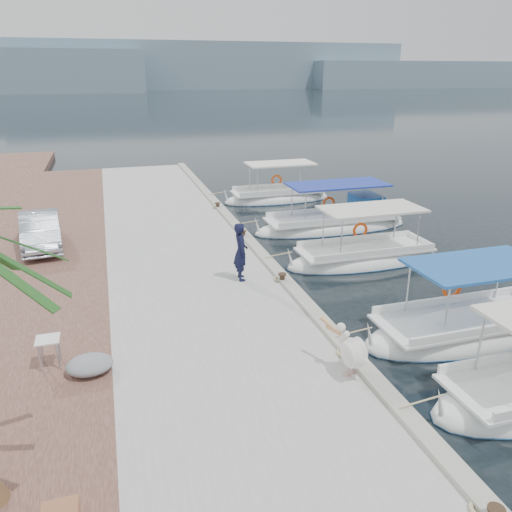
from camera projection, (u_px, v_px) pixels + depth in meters
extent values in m
plane|color=black|center=(308.00, 314.00, 15.77)|extent=(400.00, 400.00, 0.00)
cube|color=#A5A59F|center=(188.00, 262.00, 19.37)|extent=(6.00, 40.00, 0.50)
cube|color=#A29E90|center=(256.00, 247.00, 20.00)|extent=(0.44, 40.00, 0.12)
cube|color=brown|center=(50.00, 276.00, 18.02)|extent=(4.00, 40.00, 0.50)
cube|color=gray|center=(208.00, 66.00, 211.90)|extent=(160.00, 40.00, 18.00)
cube|color=gray|center=(425.00, 75.00, 231.03)|extent=(120.00, 40.00, 11.00)
ellipsoid|color=white|center=(463.00, 334.00, 14.44)|extent=(6.36, 2.34, 1.30)
ellipsoid|color=#154D92|center=(463.00, 335.00, 14.45)|extent=(6.39, 2.39, 0.22)
cube|color=white|center=(466.00, 319.00, 14.27)|extent=(5.22, 2.01, 0.08)
cube|color=#2159A5|center=(480.00, 265.00, 13.74)|extent=(3.82, 2.15, 0.08)
cylinder|color=silver|center=(446.00, 314.00, 12.81)|extent=(0.05, 0.05, 1.60)
torus|color=#EB480C|center=(452.00, 288.00, 15.19)|extent=(0.68, 0.12, 0.68)
ellipsoid|color=white|center=(364.00, 261.00, 20.02)|extent=(6.56, 2.17, 1.30)
ellipsoid|color=#154D92|center=(364.00, 261.00, 20.02)|extent=(6.59, 2.21, 0.22)
cube|color=white|center=(365.00, 249.00, 19.84)|extent=(5.38, 1.87, 0.08)
cube|color=silver|center=(372.00, 209.00, 19.31)|extent=(3.94, 2.00, 0.08)
cylinder|color=silver|center=(341.00, 240.00, 18.43)|extent=(0.05, 0.05, 1.60)
torus|color=#EB480C|center=(360.00, 230.00, 20.69)|extent=(0.68, 0.12, 0.68)
ellipsoid|color=white|center=(331.00, 228.00, 24.17)|extent=(7.81, 2.30, 1.30)
ellipsoid|color=#154D92|center=(331.00, 229.00, 24.18)|extent=(7.85, 2.34, 0.22)
cube|color=white|center=(332.00, 218.00, 24.00)|extent=(6.41, 1.98, 0.08)
cube|color=#2033A0|center=(338.00, 184.00, 23.48)|extent=(4.69, 2.11, 0.08)
cylinder|color=silver|center=(305.00, 209.00, 22.47)|extent=(0.05, 0.05, 1.60)
torus|color=#EB480C|center=(329.00, 203.00, 24.90)|extent=(0.68, 0.12, 0.68)
cube|color=#154D92|center=(366.00, 204.00, 24.28)|extent=(1.20, 1.61, 1.00)
ellipsoid|color=white|center=(277.00, 200.00, 29.47)|extent=(6.43, 2.16, 1.30)
ellipsoid|color=#154D92|center=(277.00, 200.00, 29.48)|extent=(6.46, 2.21, 0.22)
cube|color=white|center=(277.00, 192.00, 29.30)|extent=(5.27, 1.86, 0.08)
cube|color=white|center=(280.00, 163.00, 28.77)|extent=(3.86, 1.99, 0.08)
cylinder|color=silver|center=(258.00, 182.00, 27.90)|extent=(0.05, 0.05, 1.60)
torus|color=#EB480C|center=(277.00, 180.00, 30.14)|extent=(0.68, 0.12, 0.68)
cylinder|color=black|center=(497.00, 510.00, 7.77)|extent=(0.28, 0.28, 0.05)
cylinder|color=black|center=(350.00, 354.00, 12.31)|extent=(0.18, 0.18, 0.30)
cylinder|color=black|center=(350.00, 349.00, 12.26)|extent=(0.28, 0.28, 0.05)
cylinder|color=black|center=(282.00, 278.00, 16.80)|extent=(0.18, 0.18, 0.30)
cylinder|color=black|center=(282.00, 274.00, 16.74)|extent=(0.28, 0.28, 0.05)
cylinder|color=black|center=(243.00, 235.00, 21.28)|extent=(0.18, 0.18, 0.30)
cylinder|color=black|center=(243.00, 231.00, 21.23)|extent=(0.28, 0.28, 0.05)
cylinder|color=black|center=(218.00, 206.00, 25.77)|extent=(0.18, 0.18, 0.30)
cylinder|color=black|center=(218.00, 203.00, 25.72)|extent=(0.28, 0.28, 0.05)
cylinder|color=tan|center=(349.00, 369.00, 11.65)|extent=(0.06, 0.06, 0.36)
cylinder|color=tan|center=(354.00, 366.00, 11.75)|extent=(0.06, 0.06, 0.36)
ellipsoid|color=white|center=(353.00, 353.00, 11.56)|extent=(0.78, 0.98, 0.67)
cylinder|color=white|center=(344.00, 337.00, 11.69)|extent=(0.24, 0.34, 0.36)
sphere|color=white|center=(341.00, 327.00, 11.69)|extent=(0.22, 0.22, 0.22)
cone|color=#EAA566|center=(331.00, 326.00, 11.98)|extent=(0.33, 0.65, 0.26)
imported|color=black|center=(241.00, 252.00, 16.79)|extent=(0.52, 0.76, 2.00)
imported|color=#AAB5C2|center=(41.00, 231.00, 20.02)|extent=(1.91, 4.31, 1.38)
ellipsoid|color=gray|center=(90.00, 365.00, 11.78)|extent=(1.10, 0.90, 0.40)
cylinder|color=silver|center=(40.00, 358.00, 11.76)|extent=(0.06, 0.06, 0.70)
cylinder|color=silver|center=(58.00, 356.00, 11.87)|extent=(0.06, 0.06, 0.70)
cylinder|color=silver|center=(42.00, 350.00, 12.12)|extent=(0.06, 0.06, 0.70)
cylinder|color=silver|center=(59.00, 347.00, 12.23)|extent=(0.06, 0.06, 0.70)
cube|color=white|center=(47.00, 339.00, 11.87)|extent=(0.55, 0.55, 0.03)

